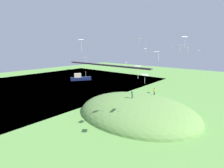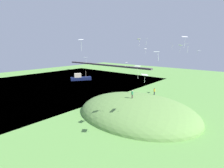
# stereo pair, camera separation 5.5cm
# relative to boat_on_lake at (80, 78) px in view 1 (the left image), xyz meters

# --- Properties ---
(ground_plane) EXTENTS (160.00, 160.00, 0.00)m
(ground_plane) POSITION_rel_boat_on_lake_xyz_m (30.82, -12.66, -0.98)
(ground_plane) COLOR #5E9545
(lake_water) EXTENTS (58.33, 80.00, 0.40)m
(lake_water) POSITION_rel_boat_on_lake_xyz_m (-2.80, -12.66, -1.18)
(lake_water) COLOR #385E82
(lake_water) RESTS_ON ground_plane
(grass_hill) EXTENTS (26.33, 21.05, 7.21)m
(grass_hill) POSITION_rel_boat_on_lake_xyz_m (38.13, -16.10, -0.98)
(grass_hill) COLOR #638E47
(grass_hill) RESTS_ON ground_plane
(bridge_deck_far) EXTENTS (52.49, 1.80, 0.70)m
(bridge_deck_far) POSITION_rel_boat_on_lake_xyz_m (-2.80, 18.49, 3.78)
(bridge_deck_far) COLOR #463D45
(boat_on_lake) EXTENTS (6.72, 8.46, 3.76)m
(boat_on_lake) POSITION_rel_boat_on_lake_xyz_m (0.00, 0.00, 0.00)
(boat_on_lake) COLOR #101940
(boat_on_lake) RESTS_ON lake_water
(person_with_child) EXTENTS (0.50, 0.50, 1.68)m
(person_with_child) POSITION_rel_boat_on_lake_xyz_m (37.82, -17.44, 3.65)
(person_with_child) COLOR #372C29
(person_with_child) RESTS_ON grass_hill
(person_near_shore) EXTENTS (0.46, 0.46, 1.64)m
(person_near_shore) POSITION_rel_boat_on_lake_xyz_m (39.17, -10.28, 3.05)
(person_near_shore) COLOR black
(person_near_shore) RESTS_ON grass_hill
(kite_0) EXTENTS (0.98, 0.87, 1.40)m
(kite_0) POSITION_rel_boat_on_lake_xyz_m (45.09, -22.31, 12.20)
(kite_0) COLOR white
(kite_1) EXTENTS (1.30, 1.21, 2.25)m
(kite_1) POSITION_rel_boat_on_lake_xyz_m (39.93, 2.20, 13.25)
(kite_1) COLOR silver
(kite_2) EXTENTS (1.01, 1.24, 2.32)m
(kite_2) POSITION_rel_boat_on_lake_xyz_m (31.44, -1.04, 15.13)
(kite_2) COLOR white
(kite_3) EXTENTS (0.97, 1.07, 2.09)m
(kite_3) POSITION_rel_boat_on_lake_xyz_m (30.96, -4.54, 14.86)
(kite_3) COLOR white
(kite_4) EXTENTS (0.82, 0.74, 1.44)m
(kite_4) POSITION_rel_boat_on_lake_xyz_m (30.28, 0.63, 12.23)
(kite_4) COLOR white
(kite_5) EXTENTS (1.34, 1.29, 2.27)m
(kite_5) POSITION_rel_boat_on_lake_xyz_m (44.77, -9.68, 14.80)
(kite_5) COLOR white
(kite_6) EXTENTS (0.74, 0.92, 1.88)m
(kite_6) POSITION_rel_boat_on_lake_xyz_m (37.06, 3.27, 13.79)
(kite_6) COLOR silver
(kite_7) EXTENTS (1.31, 1.30, 1.14)m
(kite_7) POSITION_rel_boat_on_lake_xyz_m (44.28, 3.24, 11.94)
(kite_7) COLOR white
(kite_8) EXTENTS (1.15, 1.38, 1.29)m
(kite_8) POSITION_rel_boat_on_lake_xyz_m (48.87, -21.09, 13.36)
(kite_8) COLOR white
(kite_9) EXTENTS (0.79, 0.70, 1.19)m
(kite_9) POSITION_rel_boat_on_lake_xyz_m (29.84, -8.56, 8.77)
(kite_9) COLOR white
(kite_10) EXTENTS (1.06, 1.32, 1.98)m
(kite_10) POSITION_rel_boat_on_lake_xyz_m (43.18, -24.42, 10.14)
(kite_10) COLOR white
(kite_11) EXTENTS (1.05, 0.88, 2.28)m
(kite_11) POSITION_rel_boat_on_lake_xyz_m (30.53, -24.36, 14.13)
(kite_11) COLOR white
(kite_12) EXTENTS (0.98, 0.93, 1.41)m
(kite_12) POSITION_rel_boat_on_lake_xyz_m (23.43, -17.08, 10.28)
(kite_12) COLOR white
(kite_13) EXTENTS (1.37, 1.41, 1.21)m
(kite_13) POSITION_rel_boat_on_lake_xyz_m (45.66, -26.59, 9.43)
(kite_13) COLOR white
(mooring_post) EXTENTS (0.14, 0.14, 1.34)m
(mooring_post) POSITION_rel_boat_on_lake_xyz_m (26.60, -11.43, -0.31)
(mooring_post) COLOR brown
(mooring_post) RESTS_ON ground_plane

